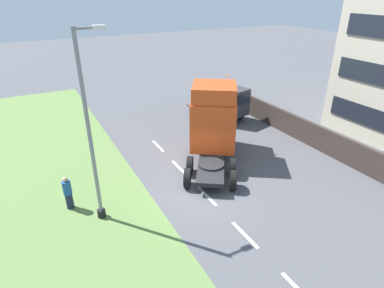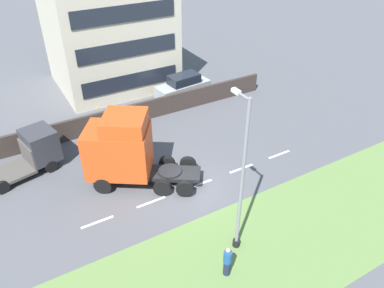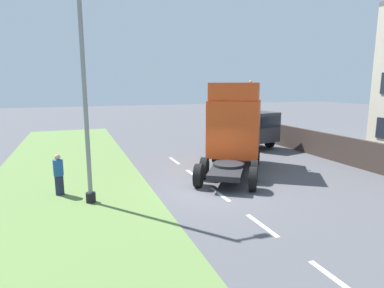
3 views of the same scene
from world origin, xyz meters
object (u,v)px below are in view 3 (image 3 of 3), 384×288
at_px(flatbed_truck, 256,129).
at_px(pedestrian, 59,175).
at_px(lamp_post, 87,104).
at_px(lorry_cab, 235,126).

relative_size(flatbed_truck, pedestrian, 3.17).
height_order(lamp_post, pedestrian, lamp_post).
distance_m(lorry_cab, pedestrian, 9.04).
height_order(lorry_cab, lamp_post, lamp_post).
relative_size(flatbed_truck, lamp_post, 0.66).
xyz_separation_m(lorry_cab, lamp_post, (-7.59, -2.84, 1.50)).
xyz_separation_m(flatbed_truck, lamp_post, (-11.65, -7.29, 2.43)).
bearing_deg(lamp_post, lorry_cab, 20.51).
relative_size(lorry_cab, flatbed_truck, 1.25).
bearing_deg(pedestrian, lamp_post, -48.46).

